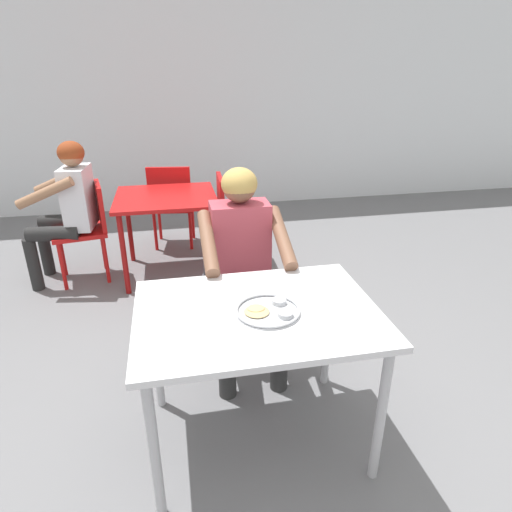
{
  "coord_description": "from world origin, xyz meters",
  "views": [
    {
      "loc": [
        -0.28,
        -1.67,
        1.74
      ],
      "look_at": [
        0.1,
        0.21,
        0.89
      ],
      "focal_mm": 30.59,
      "sensor_mm": 36.0,
      "label": 1
    }
  ],
  "objects_px": {
    "chair_foreground": "(237,271)",
    "table_background_red": "(166,206)",
    "table_foreground": "(257,326)",
    "diner_foreground": "(243,255)",
    "chair_red_far": "(172,201)",
    "chair_red_right": "(233,216)",
    "chair_red_left": "(88,225)",
    "thali_tray": "(268,310)",
    "patron_background": "(67,201)"
  },
  "relations": [
    {
      "from": "chair_red_right",
      "to": "patron_background",
      "type": "height_order",
      "value": "patron_background"
    },
    {
      "from": "chair_red_left",
      "to": "chair_red_right",
      "type": "relative_size",
      "value": 0.98
    },
    {
      "from": "chair_red_left",
      "to": "table_background_red",
      "type": "bearing_deg",
      "value": -2.15
    },
    {
      "from": "chair_foreground",
      "to": "chair_red_right",
      "type": "height_order",
      "value": "chair_foreground"
    },
    {
      "from": "chair_red_left",
      "to": "table_foreground",
      "type": "bearing_deg",
      "value": -63.29
    },
    {
      "from": "chair_red_right",
      "to": "diner_foreground",
      "type": "bearing_deg",
      "value": -96.04
    },
    {
      "from": "thali_tray",
      "to": "chair_red_left",
      "type": "distance_m",
      "value": 2.38
    },
    {
      "from": "thali_tray",
      "to": "chair_red_right",
      "type": "distance_m",
      "value": 2.11
    },
    {
      "from": "table_foreground",
      "to": "table_background_red",
      "type": "distance_m",
      "value": 2.08
    },
    {
      "from": "patron_background",
      "to": "chair_red_right",
      "type": "bearing_deg",
      "value": 0.25
    },
    {
      "from": "chair_foreground",
      "to": "chair_red_left",
      "type": "relative_size",
      "value": 1.07
    },
    {
      "from": "diner_foreground",
      "to": "patron_background",
      "type": "relative_size",
      "value": 1.02
    },
    {
      "from": "diner_foreground",
      "to": "chair_red_far",
      "type": "height_order",
      "value": "diner_foreground"
    },
    {
      "from": "diner_foreground",
      "to": "table_background_red",
      "type": "xyz_separation_m",
      "value": [
        -0.43,
        1.4,
        -0.1
      ]
    },
    {
      "from": "table_foreground",
      "to": "chair_foreground",
      "type": "xyz_separation_m",
      "value": [
        0.05,
        0.87,
        -0.14
      ]
    },
    {
      "from": "table_foreground",
      "to": "chair_foreground",
      "type": "distance_m",
      "value": 0.89
    },
    {
      "from": "table_background_red",
      "to": "chair_foreground",
      "type": "bearing_deg",
      "value": -70.0
    },
    {
      "from": "thali_tray",
      "to": "patron_background",
      "type": "xyz_separation_m",
      "value": [
        -1.22,
        2.08,
        -0.04
      ]
    },
    {
      "from": "diner_foreground",
      "to": "chair_red_left",
      "type": "xyz_separation_m",
      "value": [
        -1.09,
        1.42,
        -0.24
      ]
    },
    {
      "from": "thali_tray",
      "to": "chair_red_far",
      "type": "height_order",
      "value": "chair_red_far"
    },
    {
      "from": "chair_foreground",
      "to": "table_background_red",
      "type": "xyz_separation_m",
      "value": [
        -0.43,
        1.17,
        0.11
      ]
    },
    {
      "from": "chair_foreground",
      "to": "table_background_red",
      "type": "relative_size",
      "value": 1.06
    },
    {
      "from": "diner_foreground",
      "to": "patron_background",
      "type": "bearing_deg",
      "value": 130.89
    },
    {
      "from": "patron_background",
      "to": "chair_red_left",
      "type": "bearing_deg",
      "value": 7.44
    },
    {
      "from": "thali_tray",
      "to": "patron_background",
      "type": "relative_size",
      "value": 0.24
    },
    {
      "from": "chair_foreground",
      "to": "patron_background",
      "type": "relative_size",
      "value": 0.75
    },
    {
      "from": "table_background_red",
      "to": "chair_red_far",
      "type": "height_order",
      "value": "chair_red_far"
    },
    {
      "from": "table_foreground",
      "to": "chair_foreground",
      "type": "bearing_deg",
      "value": 86.86
    },
    {
      "from": "table_background_red",
      "to": "chair_red_right",
      "type": "bearing_deg",
      "value": 1.37
    },
    {
      "from": "chair_red_far",
      "to": "patron_background",
      "type": "height_order",
      "value": "patron_background"
    },
    {
      "from": "diner_foreground",
      "to": "table_background_red",
      "type": "relative_size",
      "value": 1.44
    },
    {
      "from": "chair_foreground",
      "to": "table_background_red",
      "type": "height_order",
      "value": "chair_foreground"
    },
    {
      "from": "chair_red_right",
      "to": "chair_red_far",
      "type": "xyz_separation_m",
      "value": [
        -0.53,
        0.59,
        0.0
      ]
    },
    {
      "from": "table_foreground",
      "to": "thali_tray",
      "type": "relative_size",
      "value": 3.76
    },
    {
      "from": "thali_tray",
      "to": "diner_foreground",
      "type": "distance_m",
      "value": 0.67
    },
    {
      "from": "chair_red_far",
      "to": "patron_background",
      "type": "xyz_separation_m",
      "value": [
        -0.84,
        -0.6,
        0.22
      ]
    },
    {
      "from": "chair_red_right",
      "to": "chair_red_far",
      "type": "bearing_deg",
      "value": 131.79
    },
    {
      "from": "thali_tray",
      "to": "chair_red_right",
      "type": "bearing_deg",
      "value": 85.82
    },
    {
      "from": "diner_foreground",
      "to": "chair_red_far",
      "type": "xyz_separation_m",
      "value": [
        -0.38,
        2.0,
        -0.24
      ]
    },
    {
      "from": "chair_red_right",
      "to": "chair_red_far",
      "type": "relative_size",
      "value": 1.0
    },
    {
      "from": "diner_foreground",
      "to": "chair_red_left",
      "type": "height_order",
      "value": "diner_foreground"
    },
    {
      "from": "chair_foreground",
      "to": "chair_red_left",
      "type": "distance_m",
      "value": 1.62
    },
    {
      "from": "chair_foreground",
      "to": "table_background_red",
      "type": "bearing_deg",
      "value": 110.0
    },
    {
      "from": "chair_red_right",
      "to": "chair_red_far",
      "type": "height_order",
      "value": "chair_red_right"
    },
    {
      "from": "diner_foreground",
      "to": "chair_red_right",
      "type": "bearing_deg",
      "value": 83.96
    },
    {
      "from": "table_background_red",
      "to": "chair_red_far",
      "type": "relative_size",
      "value": 0.99
    },
    {
      "from": "table_foreground",
      "to": "patron_background",
      "type": "distance_m",
      "value": 2.36
    },
    {
      "from": "thali_tray",
      "to": "table_background_red",
      "type": "bearing_deg",
      "value": 101.55
    },
    {
      "from": "table_background_red",
      "to": "patron_background",
      "type": "relative_size",
      "value": 0.71
    },
    {
      "from": "table_foreground",
      "to": "diner_foreground",
      "type": "bearing_deg",
      "value": 85.74
    }
  ]
}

